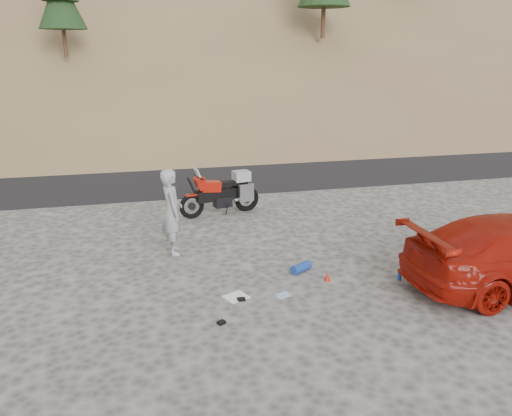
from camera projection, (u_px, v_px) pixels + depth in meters
The scene contains 11 objects.
ground at pixel (209, 270), 10.54m from camera, with size 140.00×140.00×0.00m, color #43403E.
road at pixel (175, 174), 18.89m from camera, with size 120.00×7.00×0.05m, color black.
motorcycle at pixel (224, 193), 14.02m from camera, with size 2.37×0.98×1.42m.
man at pixel (174, 252), 11.48m from camera, with size 0.72×0.47×1.97m, color gray.
gear_white_cloth at pixel (236, 297), 9.38m from camera, with size 0.41×0.37×0.01m, color white.
gear_blue_mat at pixel (301, 267), 10.44m from camera, with size 0.19×0.19×0.48m, color navy.
gear_bottle at pixel (400, 275), 10.06m from camera, with size 0.08×0.08×0.21m, color navy.
gear_funnel at pixel (327, 276), 10.04m from camera, with size 0.14×0.14×0.18m, color #AF1D0B.
gear_glove_a at pixel (241, 299), 9.26m from camera, with size 0.15×0.11×0.04m, color black.
gear_glove_b at pixel (221, 323), 8.46m from camera, with size 0.13×0.10×0.04m, color black.
gear_blue_cloth at pixel (283, 295), 9.45m from camera, with size 0.27×0.20×0.01m, color #8FAADD.
Camera 1 is at (-1.27, -9.62, 4.42)m, focal length 35.00 mm.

